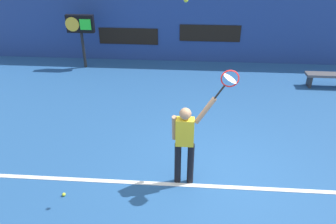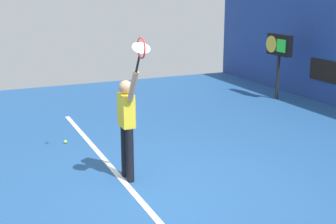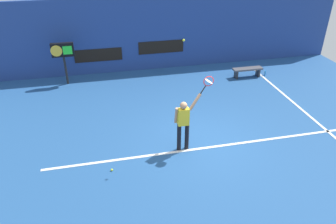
{
  "view_description": "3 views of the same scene",
  "coord_description": "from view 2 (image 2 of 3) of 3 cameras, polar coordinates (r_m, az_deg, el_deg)",
  "views": [
    {
      "loc": [
        -0.64,
        -5.41,
        4.54
      ],
      "look_at": [
        -1.05,
        0.11,
        1.4
      ],
      "focal_mm": 35.54,
      "sensor_mm": 36.0,
      "label": 1
    },
    {
      "loc": [
        6.07,
        -2.55,
        3.08
      ],
      "look_at": [
        -0.37,
        0.35,
        1.19
      ],
      "focal_mm": 48.55,
      "sensor_mm": 36.0,
      "label": 2
    },
    {
      "loc": [
        -3.0,
        -8.33,
        6.16
      ],
      "look_at": [
        -1.01,
        0.54,
        0.95
      ],
      "focal_mm": 34.78,
      "sensor_mm": 36.0,
      "label": 3
    }
  ],
  "objects": [
    {
      "name": "ground_plane",
      "position": [
        7.27,
        -1.33,
        -10.05
      ],
      "size": [
        18.0,
        18.0,
        0.0
      ],
      "primitive_type": "plane",
      "color": "#23518C"
    },
    {
      "name": "court_baseline",
      "position": [
        7.15,
        -4.02,
        -10.48
      ],
      "size": [
        10.0,
        0.1,
        0.01
      ],
      "primitive_type": "cube",
      "color": "white",
      "rests_on": "ground_plane"
    },
    {
      "name": "tennis_player",
      "position": [
        7.45,
        -5.18,
        -1.18
      ],
      "size": [
        0.78,
        0.31,
        1.93
      ],
      "color": "black",
      "rests_on": "ground_plane"
    },
    {
      "name": "tennis_racket",
      "position": [
        6.54,
        -3.44,
        7.8
      ],
      "size": [
        0.46,
        0.27,
        0.61
      ],
      "color": "black"
    },
    {
      "name": "scoreboard_clock",
      "position": [
        13.47,
        13.77,
        7.78
      ],
      "size": [
        0.96,
        0.2,
        1.88
      ],
      "color": "black",
      "rests_on": "ground_plane"
    },
    {
      "name": "spare_ball",
      "position": [
        9.7,
        -12.76,
        -3.66
      ],
      "size": [
        0.07,
        0.07,
        0.07
      ],
      "primitive_type": "sphere",
      "color": "#CCE033",
      "rests_on": "ground_plane"
    }
  ]
}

